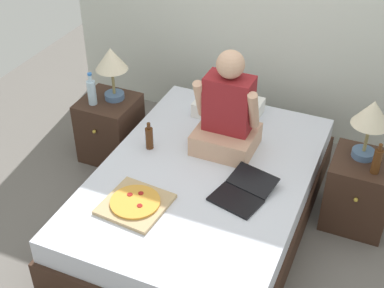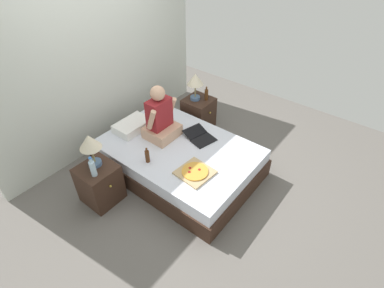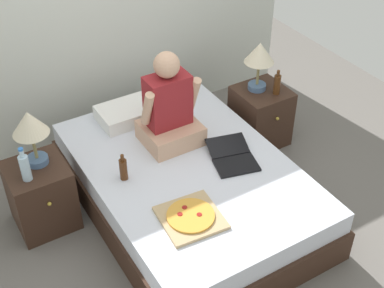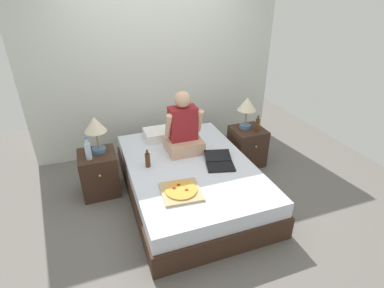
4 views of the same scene
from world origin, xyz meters
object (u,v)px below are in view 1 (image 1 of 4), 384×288
at_px(nightstand_right, 359,191).
at_px(lamp_on_right_nightstand, 372,117).
at_px(bed, 203,196).
at_px(lamp_on_left_nightstand, 111,63).
at_px(nightstand_left, 110,128).
at_px(person_seated, 228,114).
at_px(beer_bottle, 377,161).
at_px(laptop, 241,193).
at_px(beer_bottle_on_bed, 149,138).
at_px(water_bottle, 92,92).
at_px(pizza_box, 135,203).

xyz_separation_m(nightstand_right, lamp_on_right_nightstand, (-0.03, 0.05, 0.60)).
height_order(bed, lamp_on_left_nightstand, lamp_on_left_nightstand).
distance_m(nightstand_left, lamp_on_left_nightstand, 0.60).
distance_m(bed, person_seated, 0.62).
relative_size(nightstand_left, lamp_on_left_nightstand, 1.21).
xyz_separation_m(nightstand_left, beer_bottle, (2.13, -0.10, 0.37)).
height_order(laptop, beer_bottle_on_bed, beer_bottle_on_bed).
height_order(water_bottle, person_seated, person_seated).
xyz_separation_m(person_seated, pizza_box, (-0.31, -0.85, -0.27)).
distance_m(lamp_on_left_nightstand, lamp_on_right_nightstand, 1.99).
height_order(bed, pizza_box, pizza_box).
bearing_deg(laptop, lamp_on_right_nightstand, 42.72).
relative_size(nightstand_left, person_seated, 0.70).
bearing_deg(laptop, lamp_on_left_nightstand, 154.63).
relative_size(nightstand_left, pizza_box, 1.26).
height_order(nightstand_right, lamp_on_right_nightstand, lamp_on_right_nightstand).
height_order(beer_bottle, laptop, beer_bottle).
bearing_deg(nightstand_right, bed, -156.92).
relative_size(bed, nightstand_right, 3.93).
xyz_separation_m(nightstand_right, pizza_box, (-1.31, -0.94, 0.19)).
relative_size(bed, beer_bottle, 9.30).
distance_m(lamp_on_left_nightstand, beer_bottle_on_bed, 0.72).
distance_m(bed, beer_bottle, 1.23).
bearing_deg(lamp_on_left_nightstand, laptop, -25.37).
height_order(lamp_on_left_nightstand, pizza_box, lamp_on_left_nightstand).
relative_size(water_bottle, beer_bottle, 1.20).
distance_m(nightstand_left, pizza_box, 1.22).
relative_size(lamp_on_left_nightstand, pizza_box, 1.04).
relative_size(person_seated, pizza_box, 1.80).
bearing_deg(bed, laptop, -22.52).
bearing_deg(laptop, beer_bottle, 31.44).
xyz_separation_m(nightstand_left, lamp_on_left_nightstand, (0.04, 0.05, 0.60)).
distance_m(water_bottle, laptop, 1.53).
distance_m(lamp_on_right_nightstand, beer_bottle, 0.29).
bearing_deg(lamp_on_right_nightstand, laptop, -137.28).
height_order(lamp_on_right_nightstand, beer_bottle, lamp_on_right_nightstand).
xyz_separation_m(water_bottle, pizza_box, (0.84, -0.85, -0.19)).
height_order(lamp_on_left_nightstand, water_bottle, lamp_on_left_nightstand).
bearing_deg(nightstand_left, beer_bottle_on_bed, -30.85).
height_order(bed, beer_bottle_on_bed, beer_bottle_on_bed).
height_order(water_bottle, beer_bottle_on_bed, water_bottle).
xyz_separation_m(water_bottle, lamp_on_right_nightstand, (2.11, 0.14, 0.22)).
height_order(nightstand_left, lamp_on_right_nightstand, lamp_on_right_nightstand).
relative_size(bed, lamp_on_right_nightstand, 4.75).
bearing_deg(lamp_on_right_nightstand, water_bottle, -176.21).
bearing_deg(bed, water_bottle, 162.54).
bearing_deg(beer_bottle, pizza_box, -148.66).
height_order(water_bottle, nightstand_right, water_bottle).
bearing_deg(water_bottle, person_seated, -0.04).
relative_size(lamp_on_left_nightstand, person_seated, 0.58).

